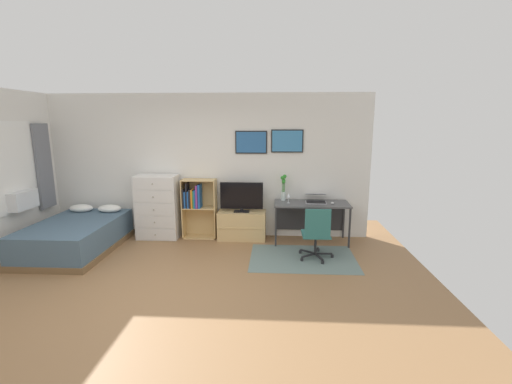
# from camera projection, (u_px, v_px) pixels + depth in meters

# --- Properties ---
(ground_plane) EXTENTS (7.20, 7.20, 0.00)m
(ground_plane) POSITION_uv_depth(u_px,v_px,m) (174.00, 293.00, 4.49)
(ground_plane) COLOR #936B44
(wall_back_with_posters) EXTENTS (6.12, 0.09, 2.70)m
(wall_back_with_posters) POSITION_uv_depth(u_px,v_px,m) (208.00, 166.00, 6.60)
(wall_back_with_posters) COLOR silver
(wall_back_with_posters) RESTS_ON ground_plane
(area_rug) EXTENTS (1.70, 1.20, 0.01)m
(area_rug) POSITION_uv_depth(u_px,v_px,m) (303.00, 258.00, 5.63)
(area_rug) COLOR slate
(area_rug) RESTS_ON ground_plane
(bed) EXTENTS (1.27, 1.93, 0.64)m
(bed) POSITION_uv_depth(u_px,v_px,m) (77.00, 236.00, 5.94)
(bed) COLOR brown
(bed) RESTS_ON ground_plane
(dresser) EXTENTS (0.77, 0.46, 1.21)m
(dresser) POSITION_uv_depth(u_px,v_px,m) (158.00, 207.00, 6.54)
(dresser) COLOR silver
(dresser) RESTS_ON ground_plane
(bookshelf) EXTENTS (0.64, 0.30, 1.12)m
(bookshelf) POSITION_uv_depth(u_px,v_px,m) (197.00, 204.00, 6.55)
(bookshelf) COLOR tan
(bookshelf) RESTS_ON ground_plane
(tv_stand) EXTENTS (0.89, 0.41, 0.53)m
(tv_stand) POSITION_uv_depth(u_px,v_px,m) (242.00, 225.00, 6.53)
(tv_stand) COLOR tan
(tv_stand) RESTS_ON ground_plane
(television) EXTENTS (0.79, 0.16, 0.56)m
(television) POSITION_uv_depth(u_px,v_px,m) (242.00, 197.00, 6.40)
(television) COLOR black
(television) RESTS_ON tv_stand
(desk) EXTENTS (1.34, 0.61, 0.74)m
(desk) POSITION_uv_depth(u_px,v_px,m) (311.00, 209.00, 6.36)
(desk) COLOR #4C4C4F
(desk) RESTS_ON ground_plane
(office_chair) EXTENTS (0.56, 0.58, 0.86)m
(office_chair) POSITION_uv_depth(u_px,v_px,m) (317.00, 232.00, 5.49)
(office_chair) COLOR #232326
(office_chair) RESTS_ON ground_plane
(laptop) EXTENTS (0.39, 0.42, 0.16)m
(laptop) POSITION_uv_depth(u_px,v_px,m) (316.00, 198.00, 6.33)
(laptop) COLOR #B7B7BC
(laptop) RESTS_ON desk
(computer_mouse) EXTENTS (0.06, 0.10, 0.03)m
(computer_mouse) POSITION_uv_depth(u_px,v_px,m) (332.00, 203.00, 6.19)
(computer_mouse) COLOR silver
(computer_mouse) RESTS_ON desk
(bamboo_vase) EXTENTS (0.11, 0.10, 0.49)m
(bamboo_vase) POSITION_uv_depth(u_px,v_px,m) (283.00, 187.00, 6.42)
(bamboo_vase) COLOR silver
(bamboo_vase) RESTS_ON desk
(wine_glass) EXTENTS (0.07, 0.07, 0.18)m
(wine_glass) POSITION_uv_depth(u_px,v_px,m) (289.00, 196.00, 6.23)
(wine_glass) COLOR silver
(wine_glass) RESTS_ON desk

